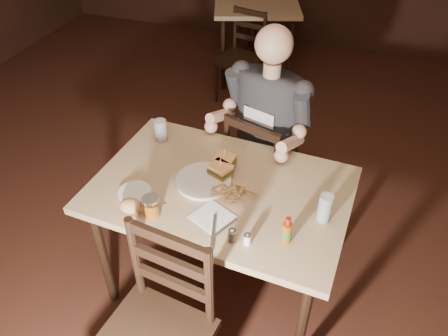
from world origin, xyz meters
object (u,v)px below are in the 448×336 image
(bg_chair_far, at_px, (269,12))
(glass_right, at_px, (325,208))
(glass_left, at_px, (161,130))
(bg_table, at_px, (256,11))
(diner, at_px, (266,109))
(main_table, at_px, (221,199))
(chair_far, at_px, (265,170))
(bg_chair_near, at_px, (239,60))
(dinner_plate, at_px, (204,181))
(side_plate, at_px, (135,193))
(hot_sauce, at_px, (287,230))
(syrup_dispenser, at_px, (151,206))

(bg_chair_far, relative_size, glass_right, 6.97)
(bg_chair_far, bearing_deg, glass_left, 72.75)
(bg_table, relative_size, diner, 1.10)
(main_table, relative_size, chair_far, 1.45)
(bg_table, xyz_separation_m, bg_chair_near, (0.00, -0.55, -0.27))
(chair_far, bearing_deg, dinner_plate, 89.81)
(glass_left, xyz_separation_m, side_plate, (0.07, -0.45, -0.06))
(bg_chair_far, bearing_deg, bg_chair_near, 70.76)
(bg_table, bearing_deg, bg_chair_near, -90.00)
(hot_sauce, xyz_separation_m, syrup_dispenser, (-0.61, -0.04, -0.02))
(chair_far, bearing_deg, syrup_dispenser, 86.51)
(main_table, distance_m, syrup_dispenser, 0.38)
(bg_table, bearing_deg, chair_far, -72.87)
(main_table, relative_size, bg_table, 1.28)
(bg_table, relative_size, syrup_dispenser, 10.13)
(bg_chair_near, relative_size, hot_sauce, 6.02)
(hot_sauce, height_order, syrup_dispenser, hot_sauce)
(side_plate, bearing_deg, bg_chair_far, 92.85)
(bg_chair_near, height_order, glass_right, glass_right)
(main_table, bearing_deg, glass_right, -6.81)
(chair_far, bearing_deg, bg_table, -55.43)
(bg_table, bearing_deg, side_plate, -86.59)
(bg_chair_near, xyz_separation_m, side_plate, (0.17, -2.27, 0.36))
(diner, bearing_deg, glass_right, -37.17)
(main_table, relative_size, side_plate, 8.35)
(diner, xyz_separation_m, glass_right, (0.43, -0.60, -0.08))
(main_table, height_order, hot_sauce, hot_sauce)
(chair_far, bearing_deg, main_table, 98.34)
(bg_table, relative_size, chair_far, 1.14)
(bg_chair_near, bearing_deg, glass_right, -50.19)
(glass_right, bearing_deg, chair_far, 122.55)
(dinner_plate, height_order, side_plate, dinner_plate)
(main_table, distance_m, glass_right, 0.53)
(main_table, distance_m, side_plate, 0.42)
(main_table, height_order, diner, diner)
(dinner_plate, distance_m, glass_left, 0.44)
(bg_chair_far, relative_size, glass_left, 7.80)
(glass_right, height_order, side_plate, glass_right)
(bg_chair_near, height_order, side_plate, bg_chair_near)
(glass_left, relative_size, hot_sauce, 0.91)
(bg_table, xyz_separation_m, chair_far, (0.64, -2.06, -0.24))
(bg_table, relative_size, dinner_plate, 3.78)
(bg_chair_near, relative_size, syrup_dispenser, 8.33)
(diner, height_order, hot_sauce, diner)
(hot_sauce, bearing_deg, side_plate, 175.50)
(glass_right, bearing_deg, dinner_plate, 173.85)
(glass_left, bearing_deg, main_table, -31.35)
(syrup_dispenser, height_order, side_plate, syrup_dispenser)
(main_table, bearing_deg, dinner_plate, 177.54)
(bg_table, distance_m, side_plate, 2.83)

